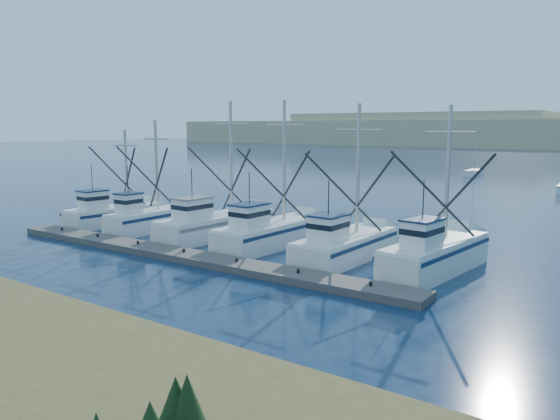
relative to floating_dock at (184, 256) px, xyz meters
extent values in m
plane|color=#0D213B|center=(9.25, -6.33, -0.20)|extent=(500.00, 500.00, 0.00)
cube|color=#5D5853|center=(0.00, 0.00, 0.00)|extent=(29.60, 2.12, 0.39)
cube|color=white|center=(-12.70, 5.13, 0.47)|extent=(3.36, 7.92, 1.33)
cube|color=white|center=(-12.70, 3.16, 1.88)|extent=(1.65, 2.03, 1.50)
cylinder|color=#B7B2A8|center=(-12.70, 6.44, 4.19)|extent=(0.22, 0.22, 6.11)
cube|color=white|center=(-8.20, 4.47, 0.54)|extent=(2.24, 6.38, 1.47)
cube|color=white|center=(-8.20, 2.84, 2.02)|extent=(1.28, 1.56, 1.50)
cylinder|color=#B7B2A8|center=(-8.20, 5.56, 4.61)|extent=(0.22, 0.22, 6.69)
cube|color=white|center=(-2.72, 6.03, 0.54)|extent=(3.42, 9.67, 1.47)
cube|color=white|center=(-2.72, 3.60, 2.02)|extent=(1.75, 2.42, 1.50)
cylinder|color=#B7B2A8|center=(-2.72, 7.65, 5.28)|extent=(0.22, 0.22, 8.03)
cube|color=white|center=(2.24, 5.66, 0.54)|extent=(3.08, 8.86, 1.48)
cube|color=white|center=(2.24, 3.42, 2.03)|extent=(1.64, 2.21, 1.50)
cylinder|color=#B7B2A8|center=(2.24, 7.15, 5.24)|extent=(0.22, 0.22, 7.93)
cube|color=white|center=(7.85, 5.35, 0.48)|extent=(2.96, 8.20, 1.36)
cube|color=white|center=(7.85, 3.27, 1.91)|extent=(1.64, 2.03, 1.50)
cylinder|color=#B7B2A8|center=(7.85, 6.74, 5.01)|extent=(0.22, 0.22, 7.70)
cube|color=white|center=(13.16, 5.48, 0.61)|extent=(3.37, 8.62, 1.62)
cube|color=white|center=(13.16, 3.33, 2.18)|extent=(1.62, 2.20, 1.50)
cylinder|color=#B7B2A8|center=(13.16, 6.92, 5.05)|extent=(0.22, 0.22, 7.24)
cube|color=white|center=(-1.35, 64.85, 0.25)|extent=(2.04, 6.20, 0.90)
cylinder|color=#B7B2A8|center=(-1.35, 65.15, 4.30)|extent=(0.12, 0.12, 7.20)
camera|label=1|loc=(22.56, -22.42, 7.54)|focal=35.00mm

